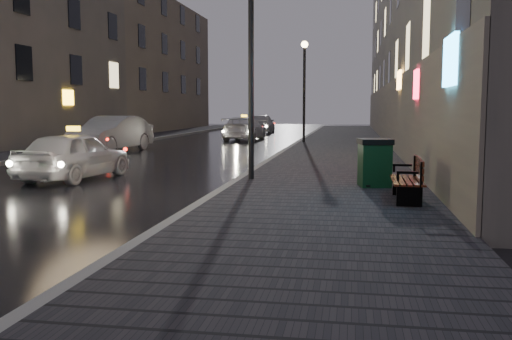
{
  "coord_description": "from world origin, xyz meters",
  "views": [
    {
      "loc": [
        4.39,
        -8.29,
        1.97
      ],
      "look_at": [
        2.69,
        1.77,
        0.85
      ],
      "focal_mm": 40.0,
      "sensor_mm": 36.0,
      "label": 1
    }
  ],
  "objects_px": {
    "trash_bin": "(375,162)",
    "car_left_mid": "(112,134)",
    "lamp_near": "(251,47)",
    "car_far": "(262,123)",
    "bench": "(410,179)",
    "taxi_mid": "(244,129)",
    "lamp_far": "(304,79)",
    "taxi_near": "(74,155)"
  },
  "relations": [
    {
      "from": "taxi_mid",
      "to": "car_far",
      "type": "bearing_deg",
      "value": -86.01
    },
    {
      "from": "taxi_near",
      "to": "car_left_mid",
      "type": "xyz_separation_m",
      "value": [
        -3.13,
        9.59,
        0.13
      ]
    },
    {
      "from": "bench",
      "to": "trash_bin",
      "type": "distance_m",
      "value": 2.08
    },
    {
      "from": "bench",
      "to": "car_far",
      "type": "relative_size",
      "value": 0.38
    },
    {
      "from": "taxi_mid",
      "to": "lamp_near",
      "type": "bearing_deg",
      "value": 102.68
    },
    {
      "from": "taxi_near",
      "to": "taxi_mid",
      "type": "distance_m",
      "value": 19.58
    },
    {
      "from": "lamp_near",
      "to": "trash_bin",
      "type": "xyz_separation_m",
      "value": [
        3.06,
        -0.89,
        -2.78
      ]
    },
    {
      "from": "taxi_near",
      "to": "car_far",
      "type": "height_order",
      "value": "car_far"
    },
    {
      "from": "bench",
      "to": "car_left_mid",
      "type": "distance_m",
      "value": 17.32
    },
    {
      "from": "lamp_near",
      "to": "taxi_near",
      "type": "relative_size",
      "value": 1.35
    },
    {
      "from": "lamp_near",
      "to": "taxi_near",
      "type": "bearing_deg",
      "value": 177.35
    },
    {
      "from": "trash_bin",
      "to": "car_left_mid",
      "type": "height_order",
      "value": "car_left_mid"
    },
    {
      "from": "trash_bin",
      "to": "car_left_mid",
      "type": "distance_m",
      "value": 15.47
    },
    {
      "from": "bench",
      "to": "lamp_far",
      "type": "bearing_deg",
      "value": 102.04
    },
    {
      "from": "bench",
      "to": "taxi_mid",
      "type": "xyz_separation_m",
      "value": [
        -7.62,
        22.66,
        0.12
      ]
    },
    {
      "from": "lamp_near",
      "to": "car_far",
      "type": "height_order",
      "value": "lamp_near"
    },
    {
      "from": "lamp_far",
      "to": "bench",
      "type": "xyz_separation_m",
      "value": [
        3.68,
        -18.88,
        -2.91
      ]
    },
    {
      "from": "car_left_mid",
      "to": "taxi_near",
      "type": "bearing_deg",
      "value": -64.11
    },
    {
      "from": "trash_bin",
      "to": "taxi_near",
      "type": "height_order",
      "value": "taxi_near"
    },
    {
      "from": "lamp_far",
      "to": "bench",
      "type": "height_order",
      "value": "lamp_far"
    },
    {
      "from": "taxi_mid",
      "to": "car_left_mid",
      "type": "bearing_deg",
      "value": 68.77
    },
    {
      "from": "lamp_far",
      "to": "taxi_near",
      "type": "bearing_deg",
      "value": -107.5
    },
    {
      "from": "car_far",
      "to": "taxi_near",
      "type": "bearing_deg",
      "value": 85.98
    },
    {
      "from": "car_left_mid",
      "to": "trash_bin",
      "type": "bearing_deg",
      "value": -35.99
    },
    {
      "from": "lamp_far",
      "to": "trash_bin",
      "type": "xyz_separation_m",
      "value": [
        3.06,
        -16.89,
        -2.78
      ]
    },
    {
      "from": "bench",
      "to": "car_far",
      "type": "height_order",
      "value": "car_far"
    },
    {
      "from": "trash_bin",
      "to": "car_left_mid",
      "type": "bearing_deg",
      "value": 126.04
    },
    {
      "from": "bench",
      "to": "car_left_mid",
      "type": "relative_size",
      "value": 0.35
    },
    {
      "from": "bench",
      "to": "trash_bin",
      "type": "xyz_separation_m",
      "value": [
        -0.62,
        1.98,
        0.13
      ]
    },
    {
      "from": "lamp_far",
      "to": "car_far",
      "type": "bearing_deg",
      "value": 108.25
    },
    {
      "from": "car_far",
      "to": "trash_bin",
      "type": "bearing_deg",
      "value": 101.02
    },
    {
      "from": "taxi_mid",
      "to": "car_far",
      "type": "height_order",
      "value": "car_far"
    },
    {
      "from": "lamp_near",
      "to": "trash_bin",
      "type": "height_order",
      "value": "lamp_near"
    },
    {
      "from": "lamp_far",
      "to": "taxi_mid",
      "type": "distance_m",
      "value": 6.13
    },
    {
      "from": "lamp_far",
      "to": "taxi_mid",
      "type": "relative_size",
      "value": 1.09
    },
    {
      "from": "lamp_near",
      "to": "lamp_far",
      "type": "bearing_deg",
      "value": 90.0
    },
    {
      "from": "lamp_near",
      "to": "bench",
      "type": "distance_m",
      "value": 5.5
    },
    {
      "from": "bench",
      "to": "taxi_near",
      "type": "bearing_deg",
      "value": 161.26
    },
    {
      "from": "taxi_mid",
      "to": "car_far",
      "type": "distance_m",
      "value": 9.46
    },
    {
      "from": "lamp_near",
      "to": "lamp_far",
      "type": "xyz_separation_m",
      "value": [
        0.0,
        16.0,
        0.0
      ]
    },
    {
      "from": "lamp_near",
      "to": "taxi_mid",
      "type": "xyz_separation_m",
      "value": [
        -3.94,
        19.78,
        -2.79
      ]
    },
    {
      "from": "bench",
      "to": "taxi_mid",
      "type": "relative_size",
      "value": 0.35
    }
  ]
}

